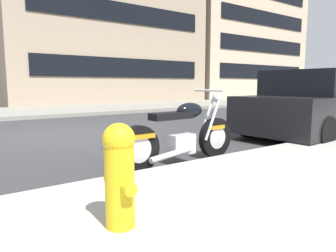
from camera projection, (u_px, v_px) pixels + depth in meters
ground_plane at (66, 135)px, 7.41m from camera, size 260.00×260.00×0.00m
sidewalk_far_curb at (223, 103)px, 19.59m from camera, size 120.00×5.00×0.14m
parking_stall_stripe at (137, 164)px, 4.65m from camera, size 0.12×2.20×0.01m
parked_motorcycle at (182, 136)px, 4.64m from camera, size 2.18×0.62×1.13m
parked_car_near_corner at (314, 106)px, 7.23m from camera, size 4.12×2.13×1.52m
fire_hydrant at (120, 173)px, 2.27m from camera, size 0.24×0.36×0.78m
townhouse_mid_block at (91, 31)px, 21.48m from camera, size 12.45×9.94×9.89m
townhouse_behind_pole at (219, 43)px, 28.92m from camera, size 11.92×10.33×10.19m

